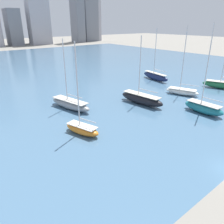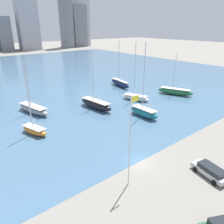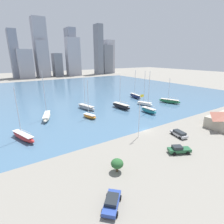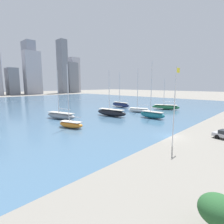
# 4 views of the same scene
# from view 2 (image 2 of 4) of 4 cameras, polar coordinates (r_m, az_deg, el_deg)

# --- Properties ---
(ground_plane) EXTENTS (500.00, 500.00, 0.00)m
(ground_plane) POSITION_cam_2_polar(r_m,az_deg,el_deg) (34.10, 7.29, -12.74)
(ground_plane) COLOR gray
(harbor_water) EXTENTS (180.00, 140.00, 0.00)m
(harbor_water) POSITION_cam_2_polar(r_m,az_deg,el_deg) (93.38, -25.49, 7.83)
(harbor_water) COLOR #476B89
(harbor_water) RESTS_ON ground_plane
(flag_pole) EXTENTS (1.24, 0.14, 12.04)m
(flag_pole) POSITION_cam_2_polar(r_m,az_deg,el_deg) (26.31, 4.75, -7.22)
(flag_pole) COLOR silver
(flag_pole) RESTS_ON ground_plane
(distant_city_skyline) EXTENTS (184.65, 22.43, 60.01)m
(distant_city_skyline) POSITION_cam_2_polar(r_m,az_deg,el_deg) (196.88, -25.46, 20.61)
(distant_city_skyline) COLOR gray
(distant_city_skyline) RESTS_ON ground_plane
(sailboat_orange) EXTENTS (3.81, 6.48, 13.70)m
(sailboat_orange) POSITION_cam_2_polar(r_m,az_deg,el_deg) (43.79, -19.60, -4.33)
(sailboat_orange) COLOR orange
(sailboat_orange) RESTS_ON harbor_water
(sailboat_green) EXTENTS (6.15, 10.36, 11.71)m
(sailboat_green) POSITION_cam_2_polar(r_m,az_deg,el_deg) (67.21, 16.16, 5.20)
(sailboat_green) COLOR #236B3D
(sailboat_green) RESTS_ON harbor_water
(sailboat_gray) EXTENTS (4.88, 10.68, 13.29)m
(sailboat_gray) POSITION_cam_2_polar(r_m,az_deg,el_deg) (54.23, -19.86, 0.80)
(sailboat_gray) COLOR gray
(sailboat_gray) RESTS_ON harbor_water
(sailboat_teal) EXTENTS (2.56, 7.70, 16.03)m
(sailboat_teal) POSITION_cam_2_polar(r_m,az_deg,el_deg) (49.47, 8.34, 0.06)
(sailboat_teal) COLOR #1E757F
(sailboat_teal) RESTS_ON harbor_water
(sailboat_navy) EXTENTS (3.28, 10.67, 14.58)m
(sailboat_navy) POSITION_cam_2_polar(r_m,az_deg,el_deg) (73.47, 2.09, 7.56)
(sailboat_navy) COLOR #19234C
(sailboat_navy) RESTS_ON harbor_water
(sailboat_white) EXTENTS (5.05, 8.09, 15.41)m
(sailboat_white) POSITION_cam_2_polar(r_m,az_deg,el_deg) (60.06, 6.23, 3.88)
(sailboat_white) COLOR white
(sailboat_white) RESTS_ON harbor_water
(sailboat_black) EXTENTS (3.73, 10.62, 13.69)m
(sailboat_black) POSITION_cam_2_polar(r_m,az_deg,el_deg) (53.69, -4.24, 2.05)
(sailboat_black) COLOR black
(sailboat_black) RESTS_ON harbor_water
(parked_wagon_silver) EXTENTS (3.01, 5.38, 1.56)m
(parked_wagon_silver) POSITION_cam_2_polar(r_m,az_deg,el_deg) (33.42, 24.32, -13.80)
(parked_wagon_silver) COLOR #B7B7BC
(parked_wagon_silver) RESTS_ON ground_plane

